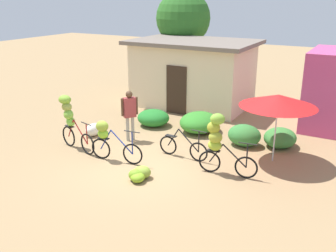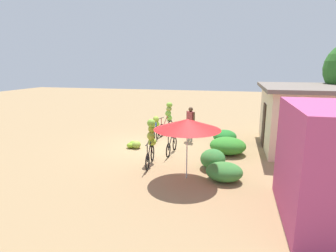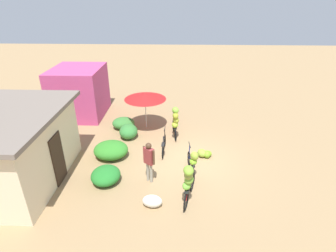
{
  "view_description": "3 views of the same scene",
  "coord_description": "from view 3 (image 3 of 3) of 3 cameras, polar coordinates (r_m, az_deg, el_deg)",
  "views": [
    {
      "loc": [
        5.58,
        -8.52,
        4.72
      ],
      "look_at": [
        0.31,
        1.04,
        0.95
      ],
      "focal_mm": 40.91,
      "sensor_mm": 36.0,
      "label": 1
    },
    {
      "loc": [
        11.8,
        3.64,
        3.73
      ],
      "look_at": [
        0.8,
        0.92,
        1.21
      ],
      "focal_mm": 29.12,
      "sensor_mm": 36.0,
      "label": 2
    },
    {
      "loc": [
        -10.01,
        0.5,
        6.71
      ],
      "look_at": [
        1.25,
        0.91,
        1.12
      ],
      "focal_mm": 28.79,
      "sensor_mm": 36.0,
      "label": 3
    }
  ],
  "objects": [
    {
      "name": "hedge_bush_front_right",
      "position": [
        12.43,
        -11.99,
        -4.98
      ],
      "size": [
        1.38,
        1.54,
        0.72
      ],
      "primitive_type": "ellipsoid",
      "color": "#328128",
      "rests_on": "ground"
    },
    {
      "name": "bicycle_by_shop",
      "position": [
        13.4,
        1.53,
        1.15
      ],
      "size": [
        1.65,
        0.45,
        1.74
      ],
      "color": "black",
      "rests_on": "ground"
    },
    {
      "name": "shop_pink",
      "position": [
        16.94,
        -18.24,
        6.87
      ],
      "size": [
        3.2,
        2.8,
        2.86
      ],
      "primitive_type": "cube",
      "color": "#BB4278",
      "rests_on": "ground"
    },
    {
      "name": "ground_plane",
      "position": [
        12.06,
        4.12,
        -7.51
      ],
      "size": [
        60.0,
        60.0,
        0.0
      ],
      "primitive_type": "plane",
      "color": "#987951"
    },
    {
      "name": "produce_sack",
      "position": [
        9.71,
        -3.35,
        -15.59
      ],
      "size": [
        0.51,
        0.74,
        0.44
      ],
      "primitive_type": "ellipsoid",
      "rotation": [
        0.0,
        0.0,
        1.47
      ],
      "color": "silver",
      "rests_on": "ground"
    },
    {
      "name": "hedge_bush_mid",
      "position": [
        13.9,
        -8.36,
        -1.15
      ],
      "size": [
        1.09,
        0.92,
        0.71
      ],
      "primitive_type": "ellipsoid",
      "color": "#367E37",
      "rests_on": "ground"
    },
    {
      "name": "bicycle_near_pile",
      "position": [
        10.81,
        5.25,
        -7.44
      ],
      "size": [
        1.71,
        0.41,
        1.24
      ],
      "color": "black",
      "rests_on": "ground"
    },
    {
      "name": "market_umbrella",
      "position": [
        14.22,
        -4.86,
        6.37
      ],
      "size": [
        2.2,
        2.2,
        2.04
      ],
      "color": "beige",
      "rests_on": "ground"
    },
    {
      "name": "hedge_bush_front_left",
      "position": [
        10.96,
        -13.04,
        -10.15
      ],
      "size": [
        1.22,
        1.14,
        0.62
      ],
      "primitive_type": "ellipsoid",
      "color": "#24772A",
      "rests_on": "ground"
    },
    {
      "name": "banana_pile_on_ground",
      "position": [
        12.39,
        7.77,
        -5.82
      ],
      "size": [
        0.59,
        0.8,
        0.35
      ],
      "color": "olive",
      "rests_on": "ground"
    },
    {
      "name": "bicycle_leftmost",
      "position": [
        9.27,
        4.38,
        -11.53
      ],
      "size": [
        1.67,
        0.55,
        1.73
      ],
      "color": "black",
      "rests_on": "ground"
    },
    {
      "name": "building_low",
      "position": [
        11.72,
        -29.71,
        -4.09
      ],
      "size": [
        5.27,
        3.64,
        2.86
      ],
      "color": "beige",
      "rests_on": "ground"
    },
    {
      "name": "bicycle_center_loaded",
      "position": [
        12.56,
        -0.88,
        -4.1
      ],
      "size": [
        1.65,
        0.15,
        0.97
      ],
      "color": "black",
      "rests_on": "ground"
    },
    {
      "name": "person_vendor",
      "position": [
        10.32,
        -4.05,
        -6.84
      ],
      "size": [
        0.4,
        0.47,
        1.73
      ],
      "color": "gray",
      "rests_on": "ground"
    },
    {
      "name": "hedge_bush_by_door",
      "position": [
        14.93,
        -9.41,
        0.6
      ],
      "size": [
        1.03,
        1.21,
        0.61
      ],
      "primitive_type": "ellipsoid",
      "color": "#397F36",
      "rests_on": "ground"
    }
  ]
}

